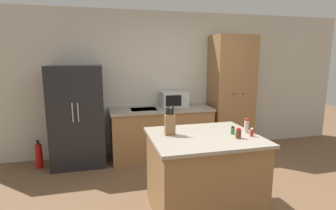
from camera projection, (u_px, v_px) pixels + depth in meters
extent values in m
cube|color=beige|center=(172.00, 83.00, 4.97)|extent=(7.20, 0.06, 2.60)
cube|color=black|center=(78.00, 116.00, 4.31)|extent=(0.84, 0.66, 1.65)
cylinder|color=silver|center=(73.00, 112.00, 3.95)|extent=(0.02, 0.02, 0.30)
cylinder|color=silver|center=(78.00, 112.00, 3.97)|extent=(0.02, 0.02, 0.30)
cube|color=olive|center=(161.00, 133.00, 4.71)|extent=(1.75, 0.68, 0.86)
cube|color=gray|center=(161.00, 109.00, 4.63)|extent=(1.79, 0.72, 0.03)
cube|color=#9EA0A3|center=(144.00, 109.00, 4.55)|extent=(0.44, 0.34, 0.01)
cube|color=olive|center=(231.00, 94.00, 4.98)|extent=(0.76, 0.56, 2.18)
sphere|color=black|center=(234.00, 94.00, 4.67)|extent=(0.02, 0.02, 0.02)
sphere|color=black|center=(243.00, 94.00, 4.71)|extent=(0.02, 0.02, 0.02)
cube|color=olive|center=(203.00, 176.00, 2.99)|extent=(1.14, 0.95, 0.89)
cube|color=gray|center=(204.00, 137.00, 2.91)|extent=(1.20, 1.01, 0.03)
cube|color=#B2B5B7|center=(174.00, 99.00, 4.79)|extent=(0.47, 0.38, 0.27)
cube|color=black|center=(174.00, 101.00, 4.59)|extent=(0.28, 0.01, 0.19)
cube|color=olive|center=(170.00, 125.00, 2.91)|extent=(0.11, 0.06, 0.23)
cylinder|color=black|center=(167.00, 112.00, 2.87)|extent=(0.02, 0.02, 0.08)
cylinder|color=black|center=(168.00, 111.00, 2.88)|extent=(0.02, 0.02, 0.09)
cylinder|color=black|center=(170.00, 112.00, 2.88)|extent=(0.02, 0.02, 0.07)
cylinder|color=black|center=(172.00, 112.00, 2.88)|extent=(0.02, 0.02, 0.07)
cylinder|color=black|center=(173.00, 110.00, 2.89)|extent=(0.02, 0.02, 0.10)
cylinder|color=#B2281E|center=(252.00, 133.00, 2.86)|extent=(0.04, 0.04, 0.08)
cylinder|color=silver|center=(252.00, 129.00, 2.86)|extent=(0.03, 0.03, 0.02)
cylinder|color=#337033|center=(233.00, 131.00, 2.95)|extent=(0.05, 0.05, 0.07)
cylinder|color=black|center=(233.00, 127.00, 2.94)|extent=(0.03, 0.03, 0.02)
cylinder|color=beige|center=(246.00, 127.00, 3.00)|extent=(0.05, 0.05, 0.14)
cylinder|color=red|center=(247.00, 120.00, 2.98)|extent=(0.04, 0.04, 0.03)
cylinder|color=#563319|center=(238.00, 134.00, 2.79)|extent=(0.06, 0.06, 0.09)
cylinder|color=red|center=(239.00, 129.00, 2.78)|extent=(0.04, 0.04, 0.02)
cylinder|color=red|center=(39.00, 156.00, 4.25)|extent=(0.11, 0.11, 0.40)
cylinder|color=black|center=(38.00, 142.00, 4.21)|extent=(0.05, 0.05, 0.07)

